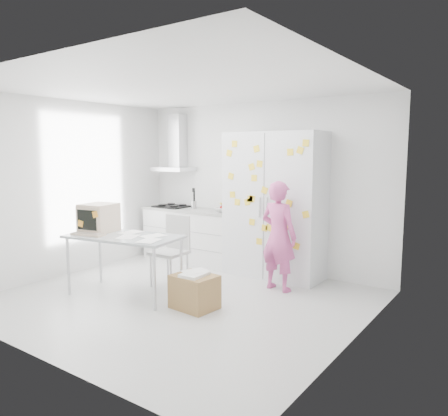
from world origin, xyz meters
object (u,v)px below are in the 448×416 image
Objects in this scene: desk at (107,226)px; chair at (173,246)px; cardboard_box at (194,291)px; person at (279,236)px.

desk reaches higher than chair.
desk is at bearing -127.03° from chair.
cardboard_box is (1.38, 0.16, -0.69)m from desk.
desk reaches higher than cardboard_box.
person is 1.52m from chair.
desk is 1.61× the size of chair.
cardboard_box is (-0.49, -1.24, -0.54)m from person.
desk is at bearing -173.47° from cardboard_box.
desk is 0.96m from chair.
person reaches higher than cardboard_box.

